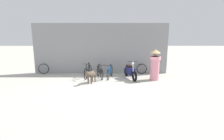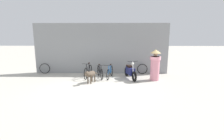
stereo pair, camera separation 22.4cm
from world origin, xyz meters
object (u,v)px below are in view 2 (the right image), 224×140
(bicycle_1, at_px, (100,72))
(person_in_robes, at_px, (155,64))
(spare_tire_right, at_px, (142,69))
(bicycle_2, at_px, (110,72))
(motorcycle, at_px, (130,72))
(stray_dog, at_px, (90,74))
(bicycle_0, at_px, (88,71))
(spare_tire_left, at_px, (45,69))

(bicycle_1, distance_m, person_in_robes, 3.13)
(spare_tire_right, bearing_deg, bicycle_2, -152.77)
(motorcycle, xyz_separation_m, person_in_robes, (1.31, -0.28, 0.47))
(bicycle_2, bearing_deg, stray_dog, -30.54)
(bicycle_1, bearing_deg, motorcycle, 66.77)
(bicycle_0, relative_size, stray_dog, 1.47)
(stray_dog, distance_m, spare_tire_right, 3.67)
(motorcycle, bearing_deg, bicycle_2, -113.16)
(stray_dog, relative_size, spare_tire_right, 1.70)
(spare_tire_left, relative_size, spare_tire_right, 1.01)
(person_in_robes, relative_size, spare_tire_left, 2.57)
(bicycle_0, relative_size, bicycle_2, 1.01)
(spare_tire_left, bearing_deg, spare_tire_right, 0.01)
(spare_tire_left, height_order, spare_tire_right, spare_tire_left)
(spare_tire_left, bearing_deg, motorcycle, -12.62)
(bicycle_1, height_order, person_in_robes, person_in_robes)
(motorcycle, distance_m, spare_tire_left, 5.49)
(stray_dog, distance_m, spare_tire_left, 3.90)
(bicycle_1, height_order, spare_tire_right, bicycle_1)
(spare_tire_right, bearing_deg, bicycle_0, -163.56)
(bicycle_0, bearing_deg, spare_tire_left, -101.46)
(bicycle_2, xyz_separation_m, stray_dog, (-0.96, -1.13, 0.13))
(bicycle_0, distance_m, spare_tire_right, 3.41)
(bicycle_2, relative_size, person_in_robes, 0.96)
(stray_dog, height_order, spare_tire_right, stray_dog)
(person_in_robes, xyz_separation_m, spare_tire_left, (-6.67, 1.48, -0.55))
(bicycle_1, relative_size, spare_tire_right, 2.37)
(bicycle_1, bearing_deg, stray_dog, -34.07)
(spare_tire_left, bearing_deg, bicycle_1, -15.14)
(motorcycle, xyz_separation_m, stray_dog, (-2.11, -0.96, 0.05))
(person_in_robes, xyz_separation_m, spare_tire_right, (-0.46, 1.48, -0.55))
(bicycle_1, bearing_deg, person_in_robes, 64.70)
(spare_tire_right, bearing_deg, stray_dog, -143.95)
(bicycle_2, height_order, motorcycle, motorcycle)
(bicycle_0, height_order, spare_tire_right, bicycle_0)
(bicycle_1, distance_m, stray_dog, 1.24)
(bicycle_2, distance_m, motorcycle, 1.17)
(motorcycle, xyz_separation_m, spare_tire_left, (-5.36, 1.20, -0.08))
(motorcycle, xyz_separation_m, spare_tire_right, (0.85, 1.20, -0.09))
(bicycle_2, distance_m, person_in_robes, 2.56)
(motorcycle, height_order, spare_tire_left, motorcycle)
(stray_dog, distance_m, person_in_robes, 3.51)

